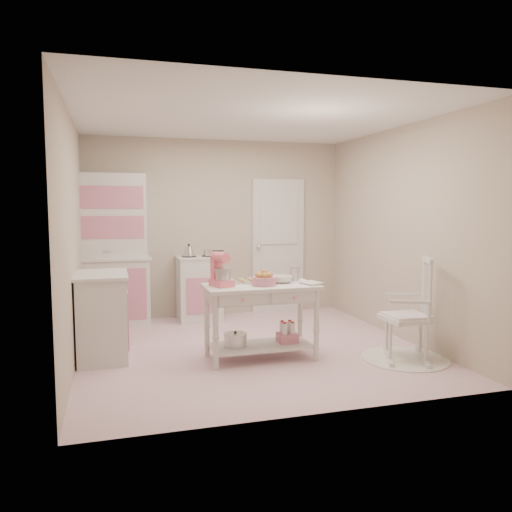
% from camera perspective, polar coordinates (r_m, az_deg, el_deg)
% --- Properties ---
extents(room_shell, '(3.84, 3.84, 2.62)m').
position_cam_1_polar(room_shell, '(5.61, -0.55, 5.89)').
color(room_shell, '#C87D96').
rests_on(room_shell, ground).
extents(door, '(0.82, 0.05, 2.04)m').
position_cam_1_polar(door, '(7.70, 2.54, 1.16)').
color(door, silver).
rests_on(door, ground).
extents(hutch, '(1.06, 0.50, 2.08)m').
position_cam_1_polar(hutch, '(7.09, -16.24, 0.71)').
color(hutch, silver).
rests_on(hutch, ground).
extents(stove, '(0.62, 0.57, 0.92)m').
position_cam_1_polar(stove, '(7.21, -6.51, -3.67)').
color(stove, silver).
rests_on(stove, ground).
extents(base_cabinet, '(0.54, 0.84, 0.92)m').
position_cam_1_polar(base_cabinet, '(5.63, -17.14, -6.55)').
color(base_cabinet, silver).
rests_on(base_cabinet, ground).
extents(lace_rug, '(0.92, 0.92, 0.01)m').
position_cam_1_polar(lace_rug, '(5.68, 16.67, -11.15)').
color(lace_rug, white).
rests_on(lace_rug, ground).
extents(rocking_chair, '(0.74, 0.85, 1.10)m').
position_cam_1_polar(rocking_chair, '(5.55, 16.83, -5.76)').
color(rocking_chair, silver).
rests_on(rocking_chair, ground).
extents(work_table, '(1.20, 0.60, 0.80)m').
position_cam_1_polar(work_table, '(5.37, 0.56, -7.53)').
color(work_table, silver).
rests_on(work_table, ground).
extents(stand_mixer, '(0.28, 0.33, 0.34)m').
position_cam_1_polar(stand_mixer, '(5.19, -3.95, -1.62)').
color(stand_mixer, '#FA6980').
rests_on(stand_mixer, work_table).
extents(cookie_tray, '(0.34, 0.24, 0.02)m').
position_cam_1_polar(cookie_tray, '(5.42, -1.50, -3.01)').
color(cookie_tray, silver).
rests_on(cookie_tray, work_table).
extents(bread_basket, '(0.25, 0.25, 0.09)m').
position_cam_1_polar(bread_basket, '(5.25, 0.93, -2.90)').
color(bread_basket, '#CB7491').
rests_on(bread_basket, work_table).
extents(mixing_bowl, '(0.24, 0.24, 0.08)m').
position_cam_1_polar(mixing_bowl, '(5.44, 2.95, -2.67)').
color(mixing_bowl, silver).
rests_on(mixing_bowl, work_table).
extents(metal_pitcher, '(0.10, 0.10, 0.17)m').
position_cam_1_polar(metal_pitcher, '(5.57, 4.43, -2.00)').
color(metal_pitcher, silver).
rests_on(metal_pitcher, work_table).
extents(recipe_book, '(0.23, 0.28, 0.02)m').
position_cam_1_polar(recipe_book, '(5.33, 5.59, -3.17)').
color(recipe_book, silver).
rests_on(recipe_book, work_table).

